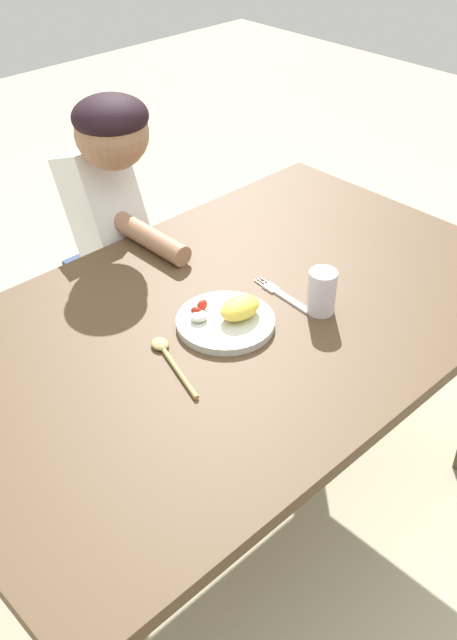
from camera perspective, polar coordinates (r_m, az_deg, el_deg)
ground_plane at (r=2.14m, az=0.28°, el=-15.48°), size 8.00×8.00×0.00m
dining_table at (r=1.70m, az=0.34°, el=-2.61°), size 1.48×0.91×0.72m
plate at (r=1.59m, az=-0.04°, el=0.16°), size 0.22×0.22×0.06m
fork at (r=1.69m, az=4.41°, el=1.96°), size 0.03×0.18×0.01m
spoon at (r=1.51m, az=-4.84°, el=-2.90°), size 0.09×0.21×0.01m
drinking_cup at (r=1.63m, az=7.47°, el=2.25°), size 0.06×0.06×0.11m
person at (r=2.08m, az=-9.46°, el=5.67°), size 0.19×0.47×1.10m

